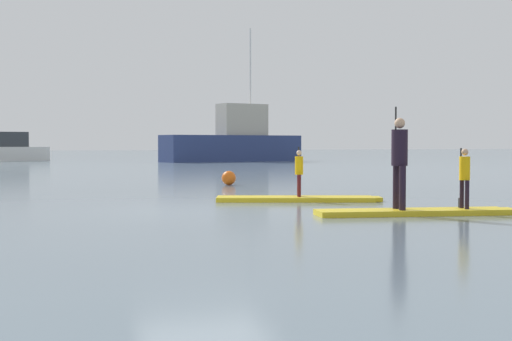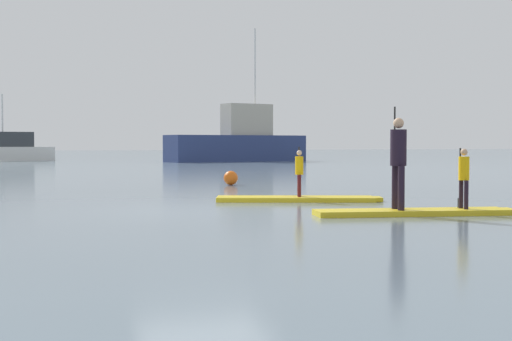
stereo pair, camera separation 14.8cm
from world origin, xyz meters
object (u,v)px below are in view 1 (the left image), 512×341
Objects in this scene: paddleboard_near at (298,199)px; paddler_child_solo at (299,171)px; paddleboard_far at (417,212)px; motor_boat_small_navy at (3,150)px; paddler_child_front at (464,175)px; fishing_boat_white_large at (234,142)px; paddler_adult at (399,157)px; mooring_buoy_near at (229,178)px.

paddler_child_solo reaches higher than paddleboard_near.
paddleboard_far is 0.58× the size of motor_boat_small_navy.
fishing_boat_white_large reaches higher than paddler_child_front.
paddleboard_near is 1.99× the size of paddler_adult.
paddleboard_far is 2.02× the size of paddler_adult.
fishing_boat_white_large reaches higher than motor_boat_small_navy.
paddleboard_near is 35.87m from fishing_boat_white_large.
paddler_child_front is (1.72, -3.81, 0.67)m from paddleboard_near.
paddleboard_far is at bearing -81.33° from motor_boat_small_navy.
paddleboard_far is 8.54× the size of mooring_buoy_near.
motor_boat_small_navy is at bearing 99.76° from paddler_child_front.
paddler_child_front is at bearing -10.66° from paddler_adult.
motor_boat_small_navy is at bearing 100.47° from mooring_buoy_near.
mooring_buoy_near is at bearing -79.53° from motor_boat_small_navy.
paddler_child_front is at bearing -80.24° from motor_boat_small_navy.
paddleboard_far is 1.06m from paddler_adult.
paddleboard_near is 4.23m from paddler_child_front.
paddler_child_solo reaches higher than paddleboard_far.
paddler_adult reaches higher than paddler_child_front.
fishing_boat_white_large is 23.92× the size of mooring_buoy_near.
fishing_boat_white_large is at bearing 77.28° from paddleboard_far.
paddleboard_near is 41.28m from motor_boat_small_navy.
mooring_buoy_near is at bearing 86.84° from paddler_child_solo.
paddler_child_solo is at bearing -93.16° from mooring_buoy_near.
paddler_adult reaches higher than paddleboard_near.
paddler_child_front is 2.51× the size of mooring_buoy_near.
motor_boat_small_navy reaches higher than paddler_child_front.
motor_boat_small_navy is (-5.96, 40.84, 0.76)m from paddleboard_near.
motor_boat_small_navy reaches higher than paddler_adult.
motor_boat_small_navy is (-15.41, 6.26, -0.55)m from fishing_boat_white_large.
paddler_child_solo is 0.11× the size of fishing_boat_white_large.
mooring_buoy_near is at bearing 92.52° from paddleboard_far.
paddler_child_solo reaches higher than mooring_buoy_near.
paddler_child_front is (1.23, -0.23, -0.34)m from paddler_adult.
paddler_child_front reaches higher than mooring_buoy_near.
paddler_adult is 0.28× the size of motor_boat_small_navy.
paddleboard_far is at bearing -77.25° from paddleboard_near.
motor_boat_small_navy is 34.90m from mooring_buoy_near.
paddler_child_solo is 3.80m from paddleboard_far.
paddleboard_far is (0.83, -3.65, 0.00)m from paddleboard_near.
paddleboard_near is at bearing -105.29° from fishing_boat_white_large.
paddler_adult is (0.49, -3.58, 1.01)m from paddleboard_near.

